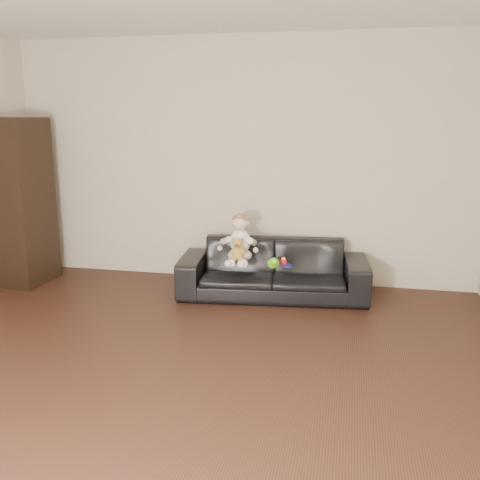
% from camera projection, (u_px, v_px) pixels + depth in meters
% --- Properties ---
extents(floor, '(5.50, 5.50, 0.00)m').
position_uv_depth(floor, '(153.00, 404.00, 3.39)').
color(floor, '#341C12').
rests_on(floor, ground).
extents(wall_back, '(5.00, 0.00, 5.00)m').
position_uv_depth(wall_back, '(241.00, 162.00, 5.71)').
color(wall_back, beige).
rests_on(wall_back, ground).
extents(sofa, '(1.94, 0.91, 0.55)m').
position_uv_depth(sofa, '(273.00, 269.00, 5.39)').
color(sofa, black).
rests_on(sofa, floor).
extents(cabinet, '(0.47, 0.63, 1.76)m').
position_uv_depth(cabinet, '(22.00, 202.00, 5.69)').
color(cabinet, black).
rests_on(cabinet, floor).
extents(shelf_item, '(0.19, 0.26, 0.28)m').
position_uv_depth(shelf_item, '(20.00, 165.00, 5.60)').
color(shelf_item, silver).
rests_on(shelf_item, cabinet).
extents(baby, '(0.36, 0.43, 0.48)m').
position_uv_depth(baby, '(240.00, 241.00, 5.28)').
color(baby, '#F4D0CE').
rests_on(baby, sofa).
extents(teddy_bear, '(0.14, 0.14, 0.22)m').
position_uv_depth(teddy_bear, '(238.00, 249.00, 5.15)').
color(teddy_bear, '#B98C35').
rests_on(teddy_bear, sofa).
extents(toy_green, '(0.13, 0.15, 0.10)m').
position_uv_depth(toy_green, '(273.00, 263.00, 5.09)').
color(toy_green, '#5DC417').
rests_on(toy_green, sofa).
extents(toy_rattle, '(0.08, 0.08, 0.07)m').
position_uv_depth(toy_rattle, '(283.00, 262.00, 5.20)').
color(toy_rattle, red).
rests_on(toy_rattle, sofa).
extents(toy_blue_disc, '(0.10, 0.10, 0.01)m').
position_uv_depth(toy_blue_disc, '(287.00, 266.00, 5.17)').
color(toy_blue_disc, '#1825C7').
rests_on(toy_blue_disc, sofa).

